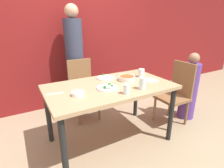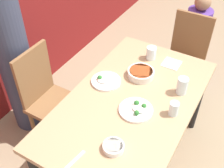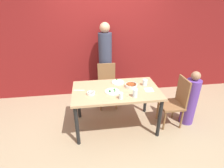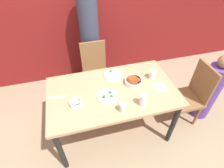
{
  "view_description": "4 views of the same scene",
  "coord_description": "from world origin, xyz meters",
  "px_view_note": "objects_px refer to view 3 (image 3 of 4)",
  "views": [
    {
      "loc": [
        -0.93,
        -1.7,
        1.49
      ],
      "look_at": [
        0.01,
        -0.04,
        0.8
      ],
      "focal_mm": 28.0,
      "sensor_mm": 36.0,
      "label": 1
    },
    {
      "loc": [
        -1.31,
        -0.6,
        2.21
      ],
      "look_at": [
        -0.11,
        0.09,
        0.97
      ],
      "focal_mm": 45.0,
      "sensor_mm": 36.0,
      "label": 2
    },
    {
      "loc": [
        -0.44,
        -2.6,
        2.18
      ],
      "look_at": [
        -0.08,
        -0.06,
        0.91
      ],
      "focal_mm": 28.0,
      "sensor_mm": 36.0,
      "label": 3
    },
    {
      "loc": [
        -0.38,
        -1.38,
        2.2
      ],
      "look_at": [
        -0.03,
        -0.09,
        0.97
      ],
      "focal_mm": 28.0,
      "sensor_mm": 36.0,
      "label": 4
    }
  ],
  "objects_px": {
    "chair_child_spot": "(175,101)",
    "bowl_curry": "(131,85)",
    "chair_adult_spot": "(107,85)",
    "plate_rice_adult": "(113,91)",
    "person_adult": "(105,65)",
    "person_child": "(190,100)",
    "glass_water_tall": "(121,96)"
  },
  "relations": [
    {
      "from": "person_child",
      "to": "plate_rice_adult",
      "type": "distance_m",
      "value": 1.48
    },
    {
      "from": "chair_adult_spot",
      "to": "plate_rice_adult",
      "type": "height_order",
      "value": "chair_adult_spot"
    },
    {
      "from": "glass_water_tall",
      "to": "bowl_curry",
      "type": "bearing_deg",
      "value": 55.29
    },
    {
      "from": "person_child",
      "to": "glass_water_tall",
      "type": "bearing_deg",
      "value": -170.11
    },
    {
      "from": "person_adult",
      "to": "person_child",
      "type": "height_order",
      "value": "person_adult"
    },
    {
      "from": "chair_adult_spot",
      "to": "chair_child_spot",
      "type": "height_order",
      "value": "same"
    },
    {
      "from": "person_adult",
      "to": "chair_child_spot",
      "type": "bearing_deg",
      "value": -45.11
    },
    {
      "from": "chair_adult_spot",
      "to": "bowl_curry",
      "type": "xyz_separation_m",
      "value": [
        0.34,
        -0.72,
        0.31
      ]
    },
    {
      "from": "chair_child_spot",
      "to": "person_child",
      "type": "bearing_deg",
      "value": 90.0
    },
    {
      "from": "bowl_curry",
      "to": "plate_rice_adult",
      "type": "height_order",
      "value": "plate_rice_adult"
    },
    {
      "from": "chair_child_spot",
      "to": "bowl_curry",
      "type": "bearing_deg",
      "value": -99.24
    },
    {
      "from": "bowl_curry",
      "to": "plate_rice_adult",
      "type": "xyz_separation_m",
      "value": [
        -0.35,
        -0.14,
        -0.01
      ]
    },
    {
      "from": "plate_rice_adult",
      "to": "person_child",
      "type": "bearing_deg",
      "value": 0.35
    },
    {
      "from": "chair_adult_spot",
      "to": "person_adult",
      "type": "relative_size",
      "value": 0.54
    },
    {
      "from": "glass_water_tall",
      "to": "person_child",
      "type": "bearing_deg",
      "value": 9.89
    },
    {
      "from": "chair_adult_spot",
      "to": "plate_rice_adult",
      "type": "xyz_separation_m",
      "value": [
        -0.01,
        -0.86,
        0.3
      ]
    },
    {
      "from": "chair_adult_spot",
      "to": "person_adult",
      "type": "distance_m",
      "value": 0.46
    },
    {
      "from": "chair_adult_spot",
      "to": "bowl_curry",
      "type": "relative_size",
      "value": 4.45
    },
    {
      "from": "chair_adult_spot",
      "to": "glass_water_tall",
      "type": "bearing_deg",
      "value": -85.25
    },
    {
      "from": "person_adult",
      "to": "person_child",
      "type": "relative_size",
      "value": 1.65
    },
    {
      "from": "chair_adult_spot",
      "to": "plate_rice_adult",
      "type": "bearing_deg",
      "value": -90.46
    },
    {
      "from": "person_adult",
      "to": "person_child",
      "type": "distance_m",
      "value": 1.88
    },
    {
      "from": "chair_adult_spot",
      "to": "person_child",
      "type": "bearing_deg",
      "value": -30.4
    },
    {
      "from": "glass_water_tall",
      "to": "chair_adult_spot",
      "type": "bearing_deg",
      "value": 94.75
    },
    {
      "from": "bowl_curry",
      "to": "chair_child_spot",
      "type": "bearing_deg",
      "value": -9.24
    },
    {
      "from": "glass_water_tall",
      "to": "chair_child_spot",
      "type": "bearing_deg",
      "value": 12.54
    },
    {
      "from": "chair_child_spot",
      "to": "bowl_curry",
      "type": "relative_size",
      "value": 4.45
    },
    {
      "from": "plate_rice_adult",
      "to": "glass_water_tall",
      "type": "height_order",
      "value": "glass_water_tall"
    },
    {
      "from": "person_adult",
      "to": "bowl_curry",
      "type": "distance_m",
      "value": 1.08
    },
    {
      "from": "chair_adult_spot",
      "to": "person_child",
      "type": "xyz_separation_m",
      "value": [
        1.45,
        -0.85,
        -0.01
      ]
    },
    {
      "from": "chair_adult_spot",
      "to": "plate_rice_adult",
      "type": "relative_size",
      "value": 3.93
    },
    {
      "from": "person_child",
      "to": "bowl_curry",
      "type": "distance_m",
      "value": 1.15
    }
  ]
}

